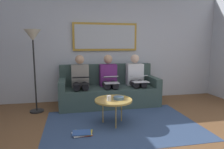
# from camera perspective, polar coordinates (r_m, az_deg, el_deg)

# --- Properties ---
(wall_rear) EXTENTS (6.00, 0.12, 2.60)m
(wall_rear) POSITION_cam_1_polar(r_m,az_deg,el_deg) (5.06, -2.07, 7.66)
(wall_rear) COLOR #B7BCC6
(wall_rear) RESTS_ON ground_plane
(area_rug) EXTENTS (2.60, 1.80, 0.01)m
(area_rug) POSITION_cam_1_polar(r_m,az_deg,el_deg) (3.62, 2.79, -13.77)
(area_rug) COLOR #33476B
(area_rug) RESTS_ON ground_plane
(couch) EXTENTS (2.20, 0.90, 0.90)m
(couch) POSITION_cam_1_polar(r_m,az_deg,el_deg) (4.71, -1.03, -4.54)
(couch) COLOR #384C47
(couch) RESTS_ON ground_plane
(framed_mirror) EXTENTS (1.56, 0.05, 0.66)m
(framed_mirror) POSITION_cam_1_polar(r_m,az_deg,el_deg) (4.97, -1.90, 10.53)
(framed_mirror) COLOR #B7892D
(coffee_table) EXTENTS (0.65, 0.65, 0.45)m
(coffee_table) POSITION_cam_1_polar(r_m,az_deg,el_deg) (3.50, 0.40, -7.28)
(coffee_table) COLOR tan
(coffee_table) RESTS_ON ground_plane
(cup) EXTENTS (0.07, 0.07, 0.09)m
(cup) POSITION_cam_1_polar(r_m,az_deg,el_deg) (3.41, -0.85, -6.70)
(cup) COLOR silver
(cup) RESTS_ON coffee_table
(bowl) EXTENTS (0.18, 0.18, 0.05)m
(bowl) POSITION_cam_1_polar(r_m,az_deg,el_deg) (3.51, 1.87, -6.58)
(bowl) COLOR slate
(bowl) RESTS_ON coffee_table
(person_left) EXTENTS (0.38, 0.58, 1.14)m
(person_left) POSITION_cam_1_polar(r_m,az_deg,el_deg) (4.74, 6.74, -0.84)
(person_left) COLOR silver
(person_left) RESTS_ON couch
(laptop_white) EXTENTS (0.34, 0.33, 0.14)m
(laptop_white) POSITION_cam_1_polar(r_m,az_deg,el_deg) (4.51, 7.74, -1.11)
(laptop_white) COLOR white
(person_middle) EXTENTS (0.38, 0.58, 1.14)m
(person_middle) POSITION_cam_1_polar(r_m,az_deg,el_deg) (4.58, -0.88, -1.11)
(person_middle) COLOR #66236B
(person_middle) RESTS_ON couch
(laptop_silver) EXTENTS (0.31, 0.34, 0.15)m
(laptop_silver) POSITION_cam_1_polar(r_m,az_deg,el_deg) (4.34, -0.27, -1.41)
(laptop_silver) COLOR silver
(person_right) EXTENTS (0.38, 0.58, 1.14)m
(person_right) POSITION_cam_1_polar(r_m,az_deg,el_deg) (4.51, -8.89, -1.37)
(person_right) COLOR gray
(person_right) RESTS_ON couch
(laptop_black) EXTENTS (0.35, 0.36, 0.15)m
(laptop_black) POSITION_cam_1_polar(r_m,az_deg,el_deg) (4.27, -8.74, -1.64)
(laptop_black) COLOR black
(magazine_stack) EXTENTS (0.33, 0.26, 0.04)m
(magazine_stack) POSITION_cam_1_polar(r_m,az_deg,el_deg) (3.27, -8.36, -15.99)
(magazine_stack) COLOR red
(magazine_stack) RESTS_ON ground_plane
(standing_lamp) EXTENTS (0.32, 0.32, 1.66)m
(standing_lamp) POSITION_cam_1_polar(r_m,az_deg,el_deg) (4.30, -21.31, 7.88)
(standing_lamp) COLOR black
(standing_lamp) RESTS_ON ground_plane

